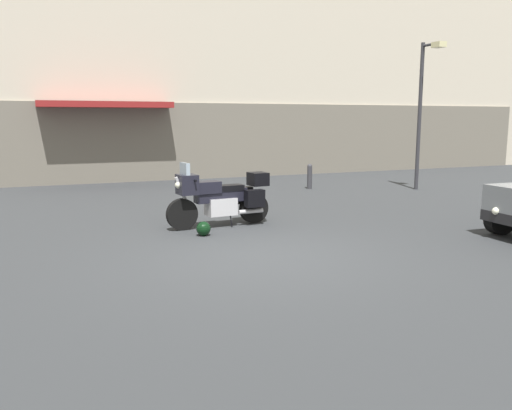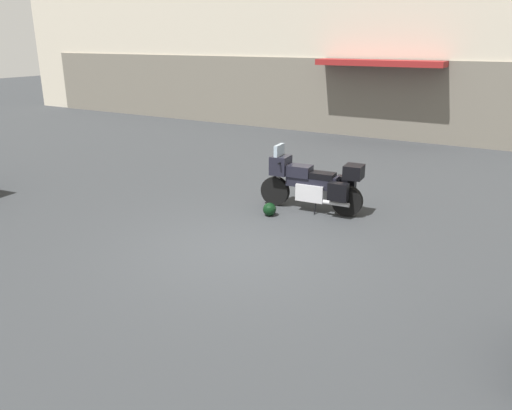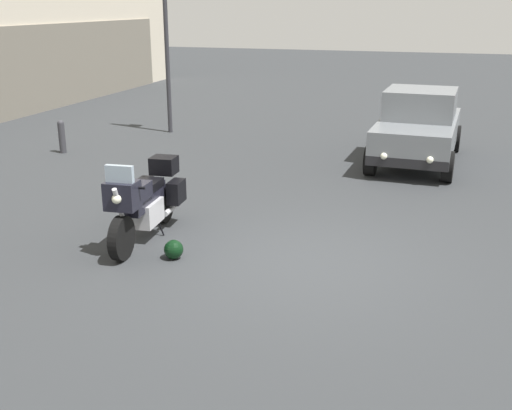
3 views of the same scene
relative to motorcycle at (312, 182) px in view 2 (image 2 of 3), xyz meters
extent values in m
plane|color=#2D3033|center=(-0.24, -2.54, -0.62)|extent=(80.00, 80.00, 0.00)
cube|color=#6D675C|center=(-0.24, 8.70, 0.78)|extent=(35.54, 0.12, 2.80)
cube|color=maroon|center=(-1.24, 8.27, 2.08)|extent=(4.40, 1.10, 0.20)
cylinder|color=black|center=(-0.85, -0.06, -0.30)|extent=(0.65, 0.19, 0.64)
cylinder|color=black|center=(0.76, 0.06, -0.30)|extent=(0.65, 0.19, 0.64)
cylinder|color=#B7B7BC|center=(-0.83, -0.06, 0.13)|extent=(0.33, 0.09, 0.68)
cube|color=#B7B7BC|center=(-0.01, 0.00, -0.20)|extent=(0.63, 0.44, 0.36)
cube|color=black|center=(-0.01, 0.00, 0.04)|extent=(1.12, 0.36, 0.28)
cube|color=black|center=(-0.30, -0.02, 0.22)|extent=(0.54, 0.38, 0.24)
cube|color=black|center=(0.19, 0.02, 0.18)|extent=(0.58, 0.34, 0.12)
cube|color=black|center=(-0.73, -0.05, 0.30)|extent=(0.39, 0.47, 0.40)
cube|color=#8C9EAD|center=(-0.77, -0.06, 0.60)|extent=(0.11, 0.40, 0.28)
sphere|color=#EAEACC|center=(-0.91, -0.07, 0.30)|extent=(0.14, 0.14, 0.14)
cylinder|color=black|center=(-0.65, -0.05, 0.40)|extent=(0.09, 0.62, 0.04)
cylinder|color=#B7B7BC|center=(0.61, -0.15, -0.32)|extent=(0.56, 0.13, 0.09)
cube|color=black|center=(0.66, -0.23, -0.04)|extent=(0.41, 0.23, 0.36)
cube|color=black|center=(0.62, 0.33, -0.04)|extent=(0.41, 0.23, 0.36)
cube|color=black|center=(0.86, 0.07, 0.33)|extent=(0.39, 0.43, 0.28)
cylinder|color=black|center=(0.16, -0.17, -0.47)|extent=(0.03, 0.13, 0.29)
sphere|color=black|center=(-0.62, -0.75, -0.48)|extent=(0.28, 0.28, 0.28)
camera|label=1|loc=(-3.46, -10.24, 1.60)|focal=36.83mm
camera|label=2|loc=(4.04, -9.27, 2.87)|focal=34.82mm
camera|label=3|loc=(-8.03, -4.32, 2.87)|focal=43.33mm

